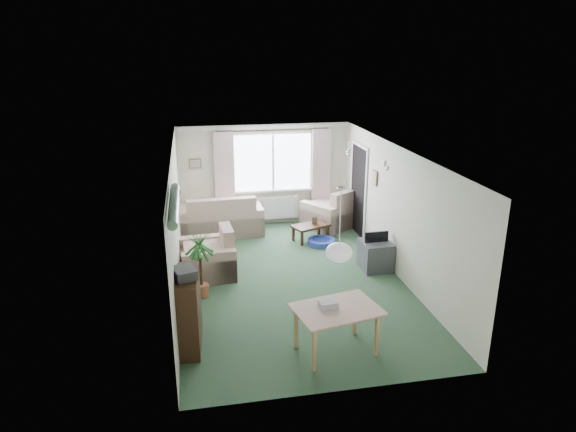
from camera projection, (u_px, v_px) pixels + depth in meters
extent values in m
plane|color=#29442D|center=(291.00, 280.00, 9.47)|extent=(6.50, 6.50, 0.00)
cube|color=white|center=(273.00, 162.00, 12.04)|extent=(1.80, 0.03, 1.30)
cube|color=black|center=(273.00, 130.00, 11.72)|extent=(2.60, 0.03, 0.03)
cube|color=beige|center=(224.00, 175.00, 11.81)|extent=(0.45, 0.08, 2.00)
cube|color=beige|center=(321.00, 171.00, 12.22)|extent=(0.45, 0.08, 2.00)
cube|color=white|center=(274.00, 208.00, 12.35)|extent=(1.20, 0.10, 0.55)
cube|color=black|center=(359.00, 191.00, 11.55)|extent=(0.03, 0.95, 2.00)
sphere|color=white|center=(339.00, 252.00, 6.89)|extent=(0.36, 0.36, 0.36)
cylinder|color=#196626|center=(174.00, 204.00, 6.26)|extent=(1.60, 1.60, 0.12)
sphere|color=silver|center=(349.00, 149.00, 9.83)|extent=(0.20, 0.20, 0.20)
sphere|color=silver|center=(386.00, 162.00, 8.77)|extent=(0.20, 0.20, 0.20)
cube|color=brown|center=(195.00, 164.00, 11.70)|extent=(0.28, 0.03, 0.22)
cube|color=brown|center=(375.00, 178.00, 10.45)|extent=(0.03, 0.24, 0.30)
cube|color=beige|center=(220.00, 214.00, 11.68)|extent=(1.91, 1.06, 0.93)
cube|color=tan|center=(329.00, 208.00, 12.12)|extent=(1.40, 1.39, 0.92)
cube|color=beige|center=(207.00, 252.00, 9.56)|extent=(1.04, 1.09, 0.92)
cube|color=black|center=(311.00, 232.00, 11.35)|extent=(0.90, 0.70, 0.36)
cube|color=#503729|center=(315.00, 221.00, 11.32)|extent=(0.12, 0.03, 0.16)
cube|color=black|center=(189.00, 311.00, 7.25)|extent=(0.36, 0.93, 1.11)
cube|color=#333237|center=(184.00, 273.00, 6.96)|extent=(0.37, 0.42, 0.14)
cylinder|color=#226429|center=(200.00, 264.00, 8.68)|extent=(0.54, 0.54, 1.19)
cube|color=tan|center=(336.00, 331.00, 7.17)|extent=(1.18, 0.90, 0.66)
cube|color=#B6B5C0|center=(328.00, 305.00, 7.06)|extent=(0.26, 0.19, 0.12)
cube|color=#3B3A3F|center=(375.00, 255.00, 9.88)|extent=(0.56, 0.62, 0.55)
cylinder|color=navy|center=(321.00, 242.00, 11.14)|extent=(0.61, 0.61, 0.12)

